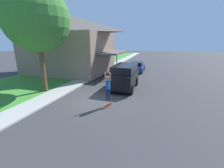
# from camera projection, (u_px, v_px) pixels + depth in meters

# --- Properties ---
(ground_plane) EXTENTS (120.00, 120.00, 0.00)m
(ground_plane) POSITION_uv_depth(u_px,v_px,m) (95.00, 99.00, 11.37)
(ground_plane) COLOR #333335
(lawn) EXTENTS (10.00, 80.00, 0.08)m
(lawn) POSITION_uv_depth(u_px,v_px,m) (57.00, 75.00, 19.17)
(lawn) COLOR #387F2D
(lawn) RESTS_ON ground_plane
(sidewalk) EXTENTS (1.80, 80.00, 0.10)m
(sidewalk) POSITION_uv_depth(u_px,v_px,m) (88.00, 78.00, 17.89)
(sidewalk) COLOR #9E9E99
(sidewalk) RESTS_ON ground_plane
(house) EXTENTS (13.04, 9.30, 7.49)m
(house) POSITION_uv_depth(u_px,v_px,m) (70.00, 43.00, 20.41)
(house) COLOR #89705B
(house) RESTS_ON lawn
(lawn_tree_near) EXTENTS (5.07, 5.07, 8.36)m
(lawn_tree_near) POSITION_uv_depth(u_px,v_px,m) (37.00, 19.00, 11.51)
(lawn_tree_near) COLOR brown
(lawn_tree_near) RESTS_ON lawn
(suv_parked) EXTENTS (2.14, 4.41, 2.19)m
(suv_parked) POSITION_uv_depth(u_px,v_px,m) (124.00, 76.00, 13.77)
(suv_parked) COLOR black
(suv_parked) RESTS_ON ground_plane
(car_down_street) EXTENTS (1.99, 4.35, 1.41)m
(car_down_street) POSITION_uv_depth(u_px,v_px,m) (137.00, 67.00, 21.68)
(car_down_street) COLOR navy
(car_down_street) RESTS_ON ground_plane
(skateboarder) EXTENTS (0.41, 0.22, 1.91)m
(skateboarder) POSITION_uv_depth(u_px,v_px,m) (108.00, 86.00, 9.79)
(skateboarder) COLOR #192347
(skateboarder) RESTS_ON ground_plane
(skateboard) EXTENTS (0.32, 0.76, 0.25)m
(skateboard) POSITION_uv_depth(u_px,v_px,m) (108.00, 105.00, 9.94)
(skateboard) COLOR #B73D23
(skateboard) RESTS_ON ground_plane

